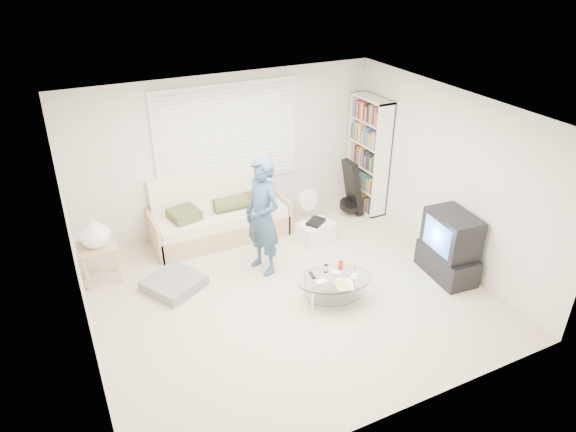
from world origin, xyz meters
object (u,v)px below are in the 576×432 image
tv_unit (449,246)px  bookshelf (368,155)px  futon_sofa (219,217)px  coffee_table (335,283)px

tv_unit → bookshelf: bearing=86.9°
bookshelf → tv_unit: size_ratio=2.06×
tv_unit → futon_sofa: bearing=136.2°
futon_sofa → tv_unit: size_ratio=2.22×
tv_unit → coffee_table: tv_unit is taller
futon_sofa → coffee_table: bearing=-70.9°
futon_sofa → bookshelf: 2.74m
bookshelf → tv_unit: bearing=-93.1°
tv_unit → coffee_table: (-1.75, 0.16, -0.17)m
bookshelf → tv_unit: bookshelf is taller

